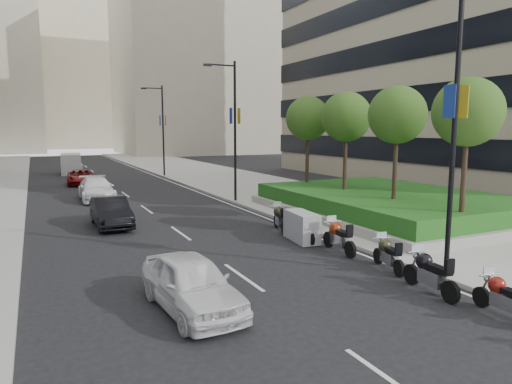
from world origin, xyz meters
TOP-DOWN VIEW (x-y plane):
  - ground at (0.00, 0.00)m, footprint 160.00×160.00m
  - sidewalk_right at (9.00, 30.00)m, footprint 10.00×100.00m
  - lane_edge at (3.70, 30.00)m, footprint 0.12×100.00m
  - lane_centre at (-1.50, 30.00)m, footprint 0.12×100.00m
  - building_cream_right at (22.00, 80.00)m, footprint 28.00×24.00m
  - building_cream_centre at (2.00, 120.00)m, footprint 30.00×24.00m
  - planter at (10.00, 10.00)m, footprint 10.00×14.00m
  - hedge at (10.00, 10.00)m, footprint 9.40×13.40m
  - tree_0 at (8.50, 4.00)m, footprint 2.80×2.80m
  - tree_1 at (8.50, 8.00)m, footprint 2.80×2.80m
  - tree_2 at (8.50, 12.00)m, footprint 2.80×2.80m
  - tree_3 at (8.50, 16.00)m, footprint 2.80×2.80m
  - lamp_post_0 at (4.14, 1.00)m, footprint 2.34×0.45m
  - lamp_post_1 at (4.14, 18.00)m, footprint 2.34×0.45m
  - lamp_post_2 at (4.14, 36.00)m, footprint 2.34×0.45m
  - motorcycle_1 at (3.15, -1.80)m, footprint 0.67×2.00m
  - motorcycle_2 at (2.81, 0.30)m, footprint 0.76×2.29m
  - motorcycle_3 at (3.26, 2.54)m, footprint 0.78×2.02m
  - motorcycle_4 at (3.09, 5.12)m, footprint 0.77×2.30m
  - motorcycle_5 at (2.73, 7.25)m, footprint 1.08×2.20m
  - motorcycle_6 at (2.87, 9.44)m, footprint 0.89×2.18m
  - car_a at (-3.84, 2.13)m, footprint 2.04×4.41m
  - car_b at (-4.14, 13.90)m, footprint 1.57×4.41m
  - car_c at (-3.72, 23.11)m, footprint 2.19×5.23m
  - car_d at (-3.85, 32.90)m, footprint 2.49×4.83m
  - delivery_van at (-3.86, 43.25)m, footprint 2.28×5.23m

SIDE VIEW (x-z plane):
  - ground at x=0.00m, z-range 0.00..0.00m
  - lane_edge at x=3.70m, z-range 0.00..0.01m
  - lane_centre at x=-1.50m, z-range 0.00..0.01m
  - sidewalk_right at x=9.00m, z-range 0.00..0.15m
  - planter at x=10.00m, z-range 0.15..0.55m
  - motorcycle_1 at x=3.15m, z-range 0.03..1.03m
  - motorcycle_3 at x=3.26m, z-range 0.04..1.06m
  - motorcycle_6 at x=2.87m, z-range 0.04..1.15m
  - motorcycle_2 at x=2.81m, z-range 0.04..1.18m
  - motorcycle_4 at x=3.09m, z-range 0.04..1.19m
  - motorcycle_5 at x=2.73m, z-range 0.00..1.26m
  - car_d at x=-3.85m, z-range 0.00..1.30m
  - car_b at x=-4.14m, z-range 0.00..1.45m
  - car_a at x=-3.84m, z-range 0.00..1.46m
  - car_c at x=-3.72m, z-range 0.00..1.51m
  - hedge at x=10.00m, z-range 0.55..1.35m
  - delivery_van at x=-3.86m, z-range -0.07..2.07m
  - lamp_post_0 at x=4.14m, z-range 0.57..9.57m
  - lamp_post_1 at x=4.14m, z-range 0.57..9.57m
  - lamp_post_2 at x=4.14m, z-range 0.57..9.57m
  - tree_0 at x=8.50m, z-range 2.27..8.57m
  - tree_1 at x=8.50m, z-range 2.27..8.57m
  - tree_2 at x=8.50m, z-range 2.27..8.57m
  - tree_3 at x=8.50m, z-range 2.27..8.57m
  - building_cream_right at x=22.00m, z-range 0.00..36.00m
  - building_cream_centre at x=2.00m, z-range 0.00..38.00m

